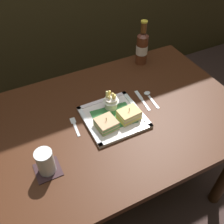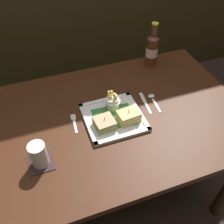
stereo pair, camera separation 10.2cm
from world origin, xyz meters
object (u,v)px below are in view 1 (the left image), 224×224
dining_table (111,133)px  beer_bottle (142,47)px  fries_cup (111,101)px  spoon (149,95)px  water_glass (46,163)px  knife (142,99)px  sandwich_half_right (129,115)px  sandwich_half_left (106,124)px  square_plate (114,117)px  fork (75,125)px

dining_table → beer_bottle: bearing=42.2°
fries_cup → spoon: (0.22, -0.00, -0.05)m
dining_table → spoon: 0.28m
water_glass → fries_cup: bearing=27.9°
spoon → knife: bearing=-171.5°
fries_cup → water_glass: bearing=-152.1°
dining_table → fries_cup: size_ratio=12.87×
dining_table → water_glass: (-0.35, -0.15, 0.16)m
sandwich_half_right → spoon: sandwich_half_right is taller
sandwich_half_left → knife: (0.25, 0.10, -0.03)m
knife → square_plate: bearing=-164.1°
knife → dining_table: bearing=-167.9°
sandwich_half_right → spoon: size_ratio=0.78×
fries_cup → beer_bottle: 0.45m
beer_bottle → spoon: beer_bottle is taller
square_plate → sandwich_half_right: bearing=-36.3°
fries_cup → beer_bottle: size_ratio=0.39×
dining_table → square_plate: 0.12m
dining_table → fries_cup: fries_cup is taller
dining_table → sandwich_half_left: (-0.05, -0.05, 0.14)m
sandwich_half_left → spoon: sandwich_half_left is taller
beer_bottle → fork: beer_bottle is taller
sandwich_half_right → fries_cup: bearing=110.1°
square_plate → knife: size_ratio=1.71×
square_plate → sandwich_half_left: 0.08m
fork → dining_table: bearing=-9.1°
knife → sandwich_half_right: bearing=-143.6°
sandwich_half_left → knife: bearing=21.4°
sandwich_half_left → fries_cup: (0.08, 0.11, 0.02)m
water_glass → spoon: size_ratio=0.81×
sandwich_half_left → fries_cup: 0.13m
dining_table → fork: 0.21m
square_plate → water_glass: 0.39m
fries_cup → beer_bottle: bearing=39.6°
dining_table → fries_cup: 0.17m
sandwich_half_right → fork: sandwich_half_right is taller
beer_bottle → water_glass: beer_bottle is taller
fork → water_glass: bearing=-135.7°
fork → beer_bottle: bearing=29.6°
fork → spoon: bearing=3.1°
water_glass → spoon: 0.63m
sandwich_half_left → fork: sandwich_half_left is taller
sandwich_half_left → fork: bearing=146.6°
spoon → fork: bearing=-176.9°
sandwich_half_left → square_plate: bearing=36.3°
square_plate → water_glass: bearing=-159.2°
fries_cup → spoon: size_ratio=0.76×
dining_table → fork: fork is taller
water_glass → sandwich_half_left: bearing=17.3°
square_plate → sandwich_half_left: bearing=-143.7°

